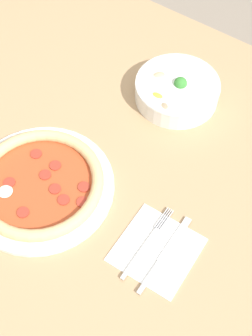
{
  "coord_description": "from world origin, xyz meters",
  "views": [
    {
      "loc": [
        0.48,
        -0.45,
        1.61
      ],
      "look_at": [
        0.14,
        0.01,
        0.76
      ],
      "focal_mm": 50.0,
      "sensor_mm": 36.0,
      "label": 1
    }
  ],
  "objects_px": {
    "pizza": "(39,184)",
    "bowl": "(177,89)",
    "fork": "(147,243)",
    "knife": "(163,257)"
  },
  "relations": [
    {
      "from": "pizza",
      "to": "bowl",
      "type": "xyz_separation_m",
      "value": [
        0.1,
        0.4,
        0.01
      ]
    },
    {
      "from": "fork",
      "to": "knife",
      "type": "distance_m",
      "value": 0.04
    },
    {
      "from": "pizza",
      "to": "fork",
      "type": "distance_m",
      "value": 0.26
    },
    {
      "from": "bowl",
      "to": "pizza",
      "type": "bearing_deg",
      "value": -103.7
    },
    {
      "from": "pizza",
      "to": "fork",
      "type": "bearing_deg",
      "value": 5.58
    },
    {
      "from": "pizza",
      "to": "bowl",
      "type": "bearing_deg",
      "value": 76.3
    },
    {
      "from": "bowl",
      "to": "fork",
      "type": "bearing_deg",
      "value": -65.8
    },
    {
      "from": "pizza",
      "to": "bowl",
      "type": "distance_m",
      "value": 0.41
    },
    {
      "from": "fork",
      "to": "pizza",
      "type": "bearing_deg",
      "value": 93.56
    },
    {
      "from": "knife",
      "to": "pizza",
      "type": "bearing_deg",
      "value": 91.59
    }
  ]
}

